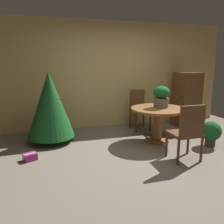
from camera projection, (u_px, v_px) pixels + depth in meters
ground_plane at (151, 157)px, 3.96m from camera, size 6.60×6.60×0.00m
back_wall_panel at (114, 75)px, 5.74m from camera, size 6.00×0.10×2.60m
round_dining_table at (158, 116)px, 4.64m from camera, size 1.12×1.12×0.71m
flower_vase at (161, 96)px, 4.61m from camera, size 0.34×0.34×0.44m
wooden_chair_far at (139, 107)px, 5.58m from camera, size 0.41×0.44×0.96m
wooden_chair_near at (188, 130)px, 3.70m from camera, size 0.48×0.41×0.96m
holiday_tree at (50, 105)px, 4.58m from camera, size 0.95×0.95×1.45m
gift_box_purple at (30, 157)px, 3.83m from camera, size 0.25×0.23×0.12m
wooden_cabinet at (186, 100)px, 5.75m from camera, size 0.53×0.61×1.38m
potted_plant at (211, 132)px, 4.42m from camera, size 0.39×0.39×0.50m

